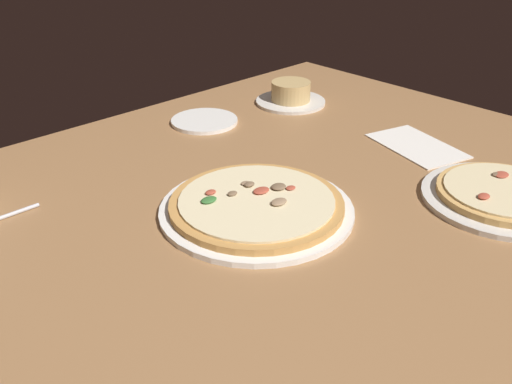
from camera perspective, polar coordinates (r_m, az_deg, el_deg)
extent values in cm
cube|color=#996B42|center=(104.61, -0.05, -1.94)|extent=(150.00, 110.00, 4.00)
cylinder|color=white|center=(100.16, 0.06, -1.76)|extent=(33.60, 33.60, 1.00)
cylinder|color=#C68C47|center=(99.61, 0.06, -1.21)|extent=(30.14, 30.14, 1.20)
cylinder|color=beige|center=(99.22, 0.06, -0.81)|extent=(26.86, 26.86, 0.40)
ellipsoid|color=#AD4733|center=(101.38, 0.56, 0.17)|extent=(3.18, 2.34, 0.57)
ellipsoid|color=#AD4733|center=(102.48, 3.43, 0.41)|extent=(1.89, 1.50, 0.46)
ellipsoid|color=#937556|center=(103.75, -1.17, 0.81)|extent=(1.78, 1.48, 0.43)
ellipsoid|color=brown|center=(100.42, -2.33, -0.14)|extent=(1.87, 1.44, 0.58)
ellipsoid|color=brown|center=(103.17, -0.69, 0.75)|extent=(2.01, 1.58, 0.73)
ellipsoid|color=brown|center=(102.51, 2.23, 0.53)|extent=(2.76, 2.48, 0.71)
ellipsoid|color=#937556|center=(97.69, 2.26, -0.97)|extent=(3.08, 2.21, 0.69)
ellipsoid|color=#AD4733|center=(101.02, -4.47, -0.02)|extent=(2.04, 1.54, 0.60)
ellipsoid|color=#387033|center=(98.62, -4.65, -0.77)|extent=(2.97, 2.20, 0.60)
cylinder|color=silver|center=(112.67, 23.03, -0.59)|extent=(28.40, 28.40, 1.00)
cylinder|color=tan|center=(112.19, 23.14, -0.10)|extent=(23.31, 23.31, 1.20)
cylinder|color=beige|center=(111.84, 23.21, 0.26)|extent=(20.92, 20.92, 0.40)
ellipsoid|color=#AD4733|center=(116.23, 22.96, 1.60)|extent=(3.13, 2.40, 0.46)
ellipsoid|color=brown|center=(115.98, 22.53, 1.62)|extent=(2.00, 1.47, 0.43)
ellipsoid|color=#AD4733|center=(106.81, 21.47, -0.38)|extent=(2.47, 1.87, 0.65)
cylinder|color=silver|center=(151.76, 3.41, 8.84)|extent=(17.87, 17.87, 0.80)
cylinder|color=tan|center=(150.85, 3.44, 9.86)|extent=(10.00, 10.00, 4.88)
cylinder|color=white|center=(139.05, -5.09, 6.96)|extent=(15.75, 15.75, 0.90)
cube|color=white|center=(130.36, 15.51, 4.39)|extent=(17.57, 23.01, 0.30)
cylinder|color=silver|center=(107.70, -22.74, -1.97)|extent=(9.16, 0.76, 0.70)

